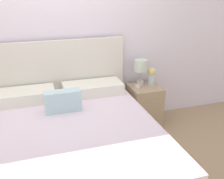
{
  "coord_description": "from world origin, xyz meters",
  "views": [
    {
      "loc": [
        -0.28,
        -3.34,
        1.89
      ],
      "look_at": [
        0.59,
        -0.57,
        0.73
      ],
      "focal_mm": 42.0,
      "sensor_mm": 36.0,
      "label": 1
    }
  ],
  "objects_px": {
    "nightstand": "(144,105)",
    "flower_vase": "(151,75)",
    "bed": "(69,145)",
    "alarm_clock": "(137,87)",
    "table_lamp": "(141,68)"
  },
  "relations": [
    {
      "from": "nightstand",
      "to": "alarm_clock",
      "type": "height_order",
      "value": "alarm_clock"
    },
    {
      "from": "table_lamp",
      "to": "bed",
      "type": "bearing_deg",
      "value": -144.51
    },
    {
      "from": "bed",
      "to": "flower_vase",
      "type": "relative_size",
      "value": 8.37
    },
    {
      "from": "table_lamp",
      "to": "alarm_clock",
      "type": "distance_m",
      "value": 0.27
    },
    {
      "from": "table_lamp",
      "to": "flower_vase",
      "type": "height_order",
      "value": "table_lamp"
    },
    {
      "from": "bed",
      "to": "alarm_clock",
      "type": "distance_m",
      "value": 1.3
    },
    {
      "from": "nightstand",
      "to": "flower_vase",
      "type": "relative_size",
      "value": 2.3
    },
    {
      "from": "nightstand",
      "to": "table_lamp",
      "type": "height_order",
      "value": "table_lamp"
    },
    {
      "from": "bed",
      "to": "alarm_clock",
      "type": "bearing_deg",
      "value": 33.53
    },
    {
      "from": "bed",
      "to": "alarm_clock",
      "type": "xyz_separation_m",
      "value": [
        1.06,
        0.7,
        0.28
      ]
    },
    {
      "from": "table_lamp",
      "to": "alarm_clock",
      "type": "relative_size",
      "value": 5.04
    },
    {
      "from": "bed",
      "to": "table_lamp",
      "type": "relative_size",
      "value": 5.65
    },
    {
      "from": "nightstand",
      "to": "table_lamp",
      "type": "distance_m",
      "value": 0.55
    },
    {
      "from": "nightstand",
      "to": "flower_vase",
      "type": "height_order",
      "value": "flower_vase"
    },
    {
      "from": "nightstand",
      "to": "flower_vase",
      "type": "bearing_deg",
      "value": 29.61
    }
  ]
}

